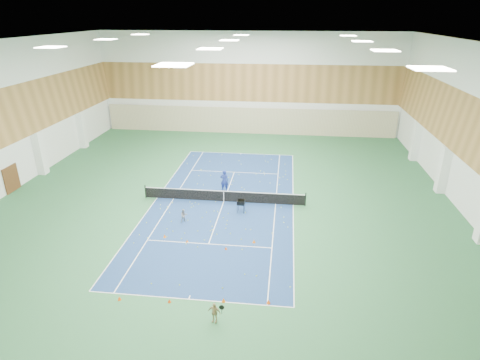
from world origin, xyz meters
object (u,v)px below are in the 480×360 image
object	(u,v)px
tennis_net	(224,195)
child_court	(184,216)
coach	(224,181)
ball_cart	(241,206)
child_apron	(214,312)

from	to	relation	value
tennis_net	child_court	size ratio (longest dim) A/B	12.71
coach	child_court	xyz separation A→B (m)	(-2.05, -5.72, -0.44)
coach	ball_cart	world-z (taller)	coach
tennis_net	coach	size ratio (longest dim) A/B	6.79
child_court	coach	bearing A→B (deg)	37.76
tennis_net	child_apron	size ratio (longest dim) A/B	11.62
ball_cart	tennis_net	bearing A→B (deg)	136.79
tennis_net	child_apron	xyz separation A→B (m)	(1.63, -13.32, 0.00)
coach	ball_cart	bearing A→B (deg)	120.27
ball_cart	child_court	bearing A→B (deg)	-149.33
child_apron	tennis_net	bearing A→B (deg)	109.29
coach	ball_cart	size ratio (longest dim) A/B	1.89
tennis_net	coach	world-z (taller)	coach
child_apron	ball_cart	size ratio (longest dim) A/B	1.10
tennis_net	ball_cart	world-z (taller)	tennis_net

